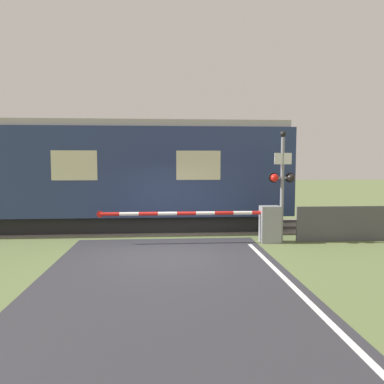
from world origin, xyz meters
TOP-DOWN VIEW (x-y plane):
  - ground_plane at (0.00, 0.00)m, footprint 80.00×80.00m
  - track_bed at (0.00, 4.10)m, footprint 36.00×3.20m
  - train at (-3.01, 4.10)m, footprint 14.90×2.82m
  - crossing_barrier at (2.74, 1.34)m, footprint 5.55×0.44m
  - signal_post at (3.54, 1.29)m, footprint 0.81×0.26m
  - roadside_fence at (5.49, 1.35)m, footprint 2.93×0.06m

SIDE VIEW (x-z plane):
  - ground_plane at x=0.00m, z-range 0.00..0.00m
  - track_bed at x=0.00m, z-range -0.04..0.09m
  - roadside_fence at x=5.49m, z-range 0.00..1.10m
  - crossing_barrier at x=2.74m, z-range 0.07..1.20m
  - signal_post at x=3.54m, z-range 0.24..3.65m
  - train at x=-3.01m, z-range 0.05..3.95m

